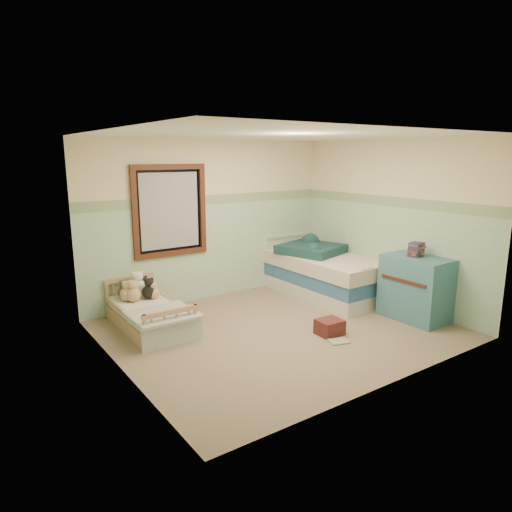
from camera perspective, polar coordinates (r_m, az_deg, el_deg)
floor at (r=6.15m, az=2.93°, el=-9.20°), size 4.20×3.60×0.02m
ceiling at (r=5.72m, az=3.22°, el=14.96°), size 4.20×3.60×0.02m
wall_back at (r=7.29m, az=-5.67°, el=4.44°), size 4.20×0.04×2.50m
wall_front at (r=4.55m, az=17.11°, el=-0.89°), size 4.20×0.04×2.50m
wall_left at (r=4.83m, az=-17.00°, el=-0.13°), size 0.04×3.60×2.50m
wall_right at (r=7.27m, az=16.28°, el=3.99°), size 0.04×3.60×2.50m
wainscot_mint at (r=7.37m, az=-5.53°, el=0.58°), size 4.20×0.01×1.50m
border_strip at (r=7.24m, az=-5.67°, el=6.98°), size 4.20×0.01×0.15m
window_frame at (r=6.92m, az=-10.62°, el=5.53°), size 1.16×0.06×1.36m
window_blinds at (r=6.93m, az=-10.66°, el=5.54°), size 0.92×0.01×1.12m
toddler_bed_frame at (r=6.34m, az=-13.10°, el=-7.86°), size 0.73×1.45×0.19m
toddler_mattress at (r=6.29m, az=-13.17°, el=-6.55°), size 0.66×1.39×0.12m
patchwork_quilt at (r=5.86m, az=-11.54°, el=-7.09°), size 0.79×0.73×0.03m
plush_bed_brown at (r=6.64m, az=-16.05°, el=-4.32°), size 0.18×0.18×0.18m
plush_bed_white at (r=6.70m, az=-14.45°, el=-3.82°), size 0.24×0.24×0.24m
plush_bed_tan at (r=6.45m, az=-14.99°, el=-4.64°), size 0.20×0.20×0.20m
plush_bed_dark at (r=6.53m, az=-13.10°, el=-4.35°), size 0.20×0.20×0.20m
plush_floor_cream at (r=5.99m, az=-14.22°, el=-8.92°), size 0.23×0.23×0.23m
plush_floor_tan at (r=5.84m, az=-13.50°, el=-9.50°), size 0.22×0.22×0.22m
twin_bed_frame at (r=7.64m, az=8.51°, el=-4.01°), size 1.02×2.04×0.22m
twin_boxspring at (r=7.58m, az=8.56°, el=-2.42°), size 1.02×2.04×0.22m
twin_mattress at (r=7.53m, az=8.61°, el=-0.80°), size 1.06×2.08×0.22m
teal_blanket at (r=7.68m, az=6.85°, el=0.88°), size 1.09×1.12×0.14m
dresser at (r=6.77m, az=19.22°, el=-3.79°), size 0.56×0.89×0.89m
book_stack at (r=6.67m, az=19.29°, el=0.76°), size 0.22×0.18×0.19m
red_pillow at (r=6.03m, az=9.13°, el=-8.71°), size 0.33×0.29×0.20m
floor_book at (r=5.83m, az=10.22°, el=-10.41°), size 0.28×0.24×0.02m
extra_plush_0 at (r=6.50m, az=-15.70°, el=-4.60°), size 0.19×0.19×0.19m
extra_plush_1 at (r=6.52m, az=-12.61°, el=-4.52°), size 0.16×0.16×0.16m
extra_plush_2 at (r=6.75m, az=-13.79°, el=-3.91°), size 0.18×0.18×0.18m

